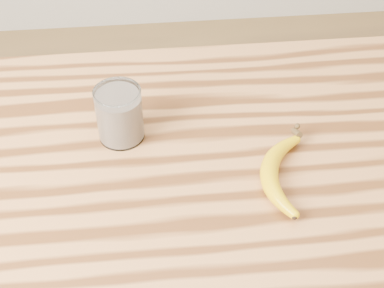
{
  "coord_description": "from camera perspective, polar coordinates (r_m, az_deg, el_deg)",
  "views": [
    {
      "loc": [
        0.02,
        -0.63,
        1.59
      ],
      "look_at": [
        0.08,
        0.05,
        0.93
      ],
      "focal_mm": 50.0,
      "sensor_mm": 36.0,
      "label": 1
    }
  ],
  "objects": [
    {
      "name": "banana",
      "position": [
        0.93,
        8.17,
        -2.93
      ],
      "size": [
        0.16,
        0.28,
        0.03
      ],
      "primitive_type": null,
      "rotation": [
        0.0,
        0.0,
        -0.25
      ],
      "color": "#E4B205",
      "rests_on": "table"
    },
    {
      "name": "smoothie_glass",
      "position": [
        0.98,
        -7.73,
        3.09
      ],
      "size": [
        0.09,
        0.09,
        0.11
      ],
      "color": "white",
      "rests_on": "table"
    },
    {
      "name": "table",
      "position": [
        1.03,
        -4.33,
        -8.68
      ],
      "size": [
        1.2,
        0.8,
        0.9
      ],
      "color": "#B97841",
      "rests_on": "ground"
    }
  ]
}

